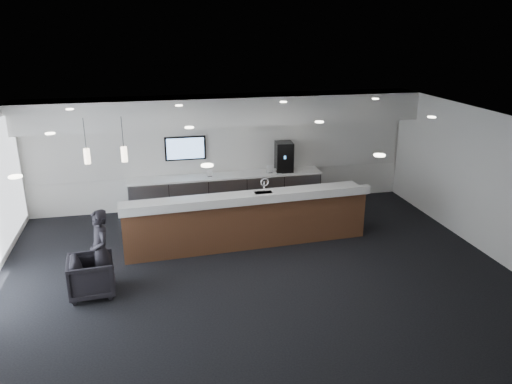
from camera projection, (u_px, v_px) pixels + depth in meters
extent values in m
plane|color=black|center=(256.00, 272.00, 9.93)|extent=(10.00, 10.00, 0.00)
cube|color=black|center=(256.00, 123.00, 8.96)|extent=(10.00, 8.00, 0.02)
cube|color=white|center=(223.00, 151.00, 13.14)|extent=(10.00, 0.02, 3.00)
cube|color=white|center=(488.00, 184.00, 10.47)|extent=(0.02, 8.00, 3.00)
cube|color=silver|center=(225.00, 110.00, 12.36)|extent=(10.00, 0.90, 0.70)
cube|color=silver|center=(223.00, 148.00, 13.08)|extent=(9.80, 0.06, 1.40)
cube|color=gray|center=(226.00, 193.00, 13.15)|extent=(5.00, 0.60, 0.90)
cube|color=white|center=(226.00, 176.00, 13.00)|extent=(5.06, 0.66, 0.05)
cylinder|color=silver|center=(149.00, 201.00, 12.43)|extent=(0.60, 0.02, 0.02)
cylinder|color=silver|center=(189.00, 198.00, 12.63)|extent=(0.60, 0.02, 0.02)
cylinder|color=silver|center=(228.00, 195.00, 12.84)|extent=(0.60, 0.02, 0.02)
cylinder|color=silver|center=(266.00, 192.00, 13.04)|extent=(0.60, 0.02, 0.02)
cylinder|color=silver|center=(302.00, 190.00, 13.25)|extent=(0.60, 0.02, 0.02)
cube|color=black|center=(185.00, 148.00, 12.81)|extent=(1.05, 0.07, 0.62)
cube|color=#397EE6|center=(185.00, 149.00, 12.77)|extent=(0.95, 0.01, 0.54)
cylinder|color=#FFE7C6|center=(124.00, 159.00, 9.45)|extent=(0.12, 0.12, 0.30)
cylinder|color=#FFE7C6|center=(85.00, 162.00, 9.31)|extent=(0.12, 0.12, 0.30)
cube|color=brown|center=(247.00, 221.00, 11.07)|extent=(5.41, 1.05, 1.05)
cube|color=white|center=(247.00, 198.00, 10.90)|extent=(5.49, 1.14, 0.06)
cube|color=white|center=(252.00, 200.00, 10.49)|extent=(5.46, 0.42, 0.18)
cylinder|color=silver|center=(264.00, 187.00, 11.04)|extent=(0.04, 0.04, 0.28)
torus|color=silver|center=(265.00, 182.00, 10.94)|extent=(0.19, 0.04, 0.19)
cube|color=black|center=(284.00, 156.00, 13.23)|extent=(0.49, 0.54, 0.78)
cube|color=silver|center=(286.00, 173.00, 13.11)|extent=(0.28, 0.12, 0.02)
cube|color=white|center=(210.00, 173.00, 12.80)|extent=(0.14, 0.03, 0.19)
cube|color=white|center=(270.00, 169.00, 13.11)|extent=(0.16, 0.05, 0.22)
imported|color=black|center=(92.00, 276.00, 9.02)|extent=(0.86, 0.84, 0.73)
imported|color=black|center=(101.00, 251.00, 9.03)|extent=(0.56, 0.67, 1.57)
imported|color=white|center=(290.00, 170.00, 13.27)|extent=(0.10, 0.10, 0.09)
imported|color=white|center=(285.00, 170.00, 13.24)|extent=(0.14, 0.14, 0.09)
imported|color=white|center=(280.00, 170.00, 13.21)|extent=(0.12, 0.12, 0.09)
imported|color=white|center=(275.00, 171.00, 13.18)|extent=(0.13, 0.13, 0.09)
imported|color=white|center=(270.00, 171.00, 13.15)|extent=(0.14, 0.14, 0.09)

